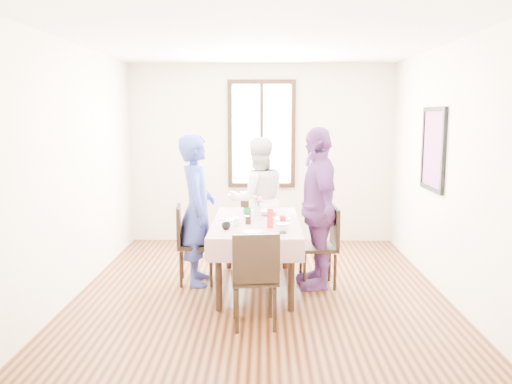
# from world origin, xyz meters

# --- Properties ---
(ground) EXTENTS (4.50, 4.50, 0.00)m
(ground) POSITION_xyz_m (0.00, 0.00, 0.00)
(ground) COLOR #33170B
(ground) RESTS_ON ground
(back_wall) EXTENTS (4.00, 0.00, 4.00)m
(back_wall) POSITION_xyz_m (0.00, 2.25, 1.35)
(back_wall) COLOR beige
(back_wall) RESTS_ON ground
(right_wall) EXTENTS (0.00, 4.50, 4.50)m
(right_wall) POSITION_xyz_m (2.00, 0.00, 1.35)
(right_wall) COLOR beige
(right_wall) RESTS_ON ground
(window_frame) EXTENTS (1.02, 0.06, 1.62)m
(window_frame) POSITION_xyz_m (0.00, 2.23, 1.65)
(window_frame) COLOR black
(window_frame) RESTS_ON back_wall
(window_pane) EXTENTS (0.90, 0.02, 1.50)m
(window_pane) POSITION_xyz_m (0.00, 2.24, 1.65)
(window_pane) COLOR white
(window_pane) RESTS_ON back_wall
(art_poster) EXTENTS (0.04, 0.76, 0.96)m
(art_poster) POSITION_xyz_m (1.98, 0.30, 1.55)
(art_poster) COLOR red
(art_poster) RESTS_ON right_wall
(dining_table) EXTENTS (0.84, 1.60, 0.75)m
(dining_table) POSITION_xyz_m (-0.05, 0.01, 0.38)
(dining_table) COLOR black
(dining_table) RESTS_ON ground
(tablecloth) EXTENTS (0.96, 1.72, 0.01)m
(tablecloth) POSITION_xyz_m (-0.05, 0.01, 0.76)
(tablecloth) COLOR #520A19
(tablecloth) RESTS_ON dining_table
(chair_left) EXTENTS (0.47, 0.47, 0.91)m
(chair_left) POSITION_xyz_m (-0.75, 0.16, 0.46)
(chair_left) COLOR black
(chair_left) RESTS_ON ground
(chair_right) EXTENTS (0.44, 0.44, 0.91)m
(chair_right) POSITION_xyz_m (0.65, 0.06, 0.46)
(chair_right) COLOR black
(chair_right) RESTS_ON ground
(chair_far) EXTENTS (0.46, 0.46, 0.91)m
(chair_far) POSITION_xyz_m (-0.05, 1.11, 0.46)
(chair_far) COLOR black
(chair_far) RESTS_ON ground
(chair_near) EXTENTS (0.46, 0.46, 0.91)m
(chair_near) POSITION_xyz_m (-0.05, -1.09, 0.46)
(chair_near) COLOR black
(chair_near) RESTS_ON ground
(person_left) EXTENTS (0.47, 0.66, 1.72)m
(person_left) POSITION_xyz_m (-0.73, 0.16, 0.86)
(person_left) COLOR #303C99
(person_left) RESTS_ON ground
(person_far) EXTENTS (0.93, 0.81, 1.65)m
(person_far) POSITION_xyz_m (-0.05, 1.09, 0.83)
(person_far) COLOR silver
(person_far) RESTS_ON ground
(person_right) EXTENTS (0.57, 1.11, 1.81)m
(person_right) POSITION_xyz_m (0.63, 0.06, 0.91)
(person_right) COLOR #68377C
(person_right) RESTS_ON ground
(mug_black) EXTENTS (0.11, 0.11, 0.07)m
(mug_black) POSITION_xyz_m (-0.35, -0.42, 0.80)
(mug_black) COLOR black
(mug_black) RESTS_ON tablecloth
(mug_flag) EXTENTS (0.13, 0.13, 0.08)m
(mug_flag) POSITION_xyz_m (0.25, -0.12, 0.80)
(mug_flag) COLOR red
(mug_flag) RESTS_ON tablecloth
(mug_green) EXTENTS (0.14, 0.14, 0.08)m
(mug_green) POSITION_xyz_m (-0.16, 0.38, 0.80)
(mug_green) COLOR #0C7226
(mug_green) RESTS_ON tablecloth
(serving_bowl) EXTENTS (0.27, 0.27, 0.06)m
(serving_bowl) POSITION_xyz_m (0.08, 0.39, 0.79)
(serving_bowl) COLOR white
(serving_bowl) RESTS_ON tablecloth
(juice_carton) EXTENTS (0.07, 0.07, 0.21)m
(juice_carton) POSITION_xyz_m (0.10, -0.32, 0.86)
(juice_carton) COLOR red
(juice_carton) RESTS_ON tablecloth
(butter_tub) EXTENTS (0.13, 0.13, 0.06)m
(butter_tub) POSITION_xyz_m (0.23, -0.46, 0.79)
(butter_tub) COLOR white
(butter_tub) RESTS_ON tablecloth
(jam_jar) EXTENTS (0.06, 0.06, 0.09)m
(jam_jar) POSITION_xyz_m (-0.13, -0.14, 0.81)
(jam_jar) COLOR black
(jam_jar) RESTS_ON tablecloth
(drinking_glass) EXTENTS (0.06, 0.06, 0.09)m
(drinking_glass) POSITION_xyz_m (-0.26, -0.22, 0.80)
(drinking_glass) COLOR silver
(drinking_glass) RESTS_ON tablecloth
(smartphone) EXTENTS (0.07, 0.13, 0.01)m
(smartphone) POSITION_xyz_m (0.23, -0.56, 0.77)
(smartphone) COLOR black
(smartphone) RESTS_ON tablecloth
(flower_vase) EXTENTS (0.08, 0.08, 0.16)m
(flower_vase) POSITION_xyz_m (-0.04, 0.10, 0.84)
(flower_vase) COLOR silver
(flower_vase) RESTS_ON tablecloth
(plate_left) EXTENTS (0.20, 0.20, 0.01)m
(plate_left) POSITION_xyz_m (-0.35, 0.09, 0.77)
(plate_left) COLOR white
(plate_left) RESTS_ON tablecloth
(plate_right) EXTENTS (0.20, 0.20, 0.01)m
(plate_right) POSITION_xyz_m (0.24, 0.13, 0.77)
(plate_right) COLOR white
(plate_right) RESTS_ON tablecloth
(plate_far) EXTENTS (0.20, 0.20, 0.01)m
(plate_far) POSITION_xyz_m (-0.06, 0.64, 0.77)
(plate_far) COLOR white
(plate_far) RESTS_ON tablecloth
(plate_near) EXTENTS (0.20, 0.20, 0.01)m
(plate_near) POSITION_xyz_m (-0.07, -0.55, 0.77)
(plate_near) COLOR white
(plate_near) RESTS_ON tablecloth
(butter_lid) EXTENTS (0.12, 0.12, 0.01)m
(butter_lid) POSITION_xyz_m (0.23, -0.46, 0.83)
(butter_lid) COLOR blue
(butter_lid) RESTS_ON butter_tub
(flower_bunch) EXTENTS (0.09, 0.09, 0.10)m
(flower_bunch) POSITION_xyz_m (-0.04, 0.10, 0.97)
(flower_bunch) COLOR yellow
(flower_bunch) RESTS_ON flower_vase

